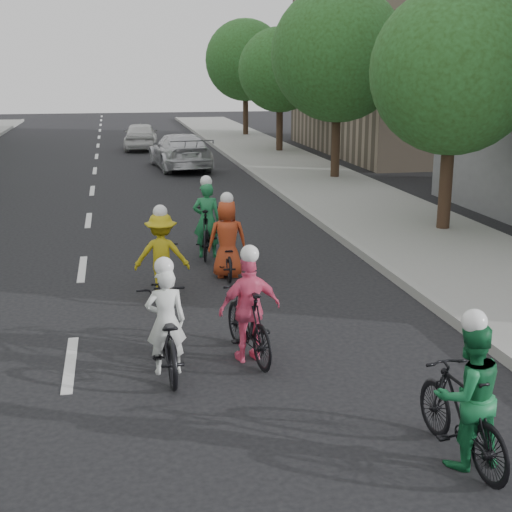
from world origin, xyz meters
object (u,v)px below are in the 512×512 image
object	(u,v)px
cyclist_2	(166,332)
cyclist_5	(249,317)
cyclist_4	(162,263)
follow_car_trail	(141,136)
cyclist_1	(207,228)
cyclist_0	(227,247)
follow_car_lead	(180,151)
cyclist_3	(465,405)

from	to	relation	value
cyclist_2	cyclist_5	world-z (taller)	cyclist_5
cyclist_4	follow_car_trail	bearing A→B (deg)	-84.41
cyclist_1	cyclist_0	bearing A→B (deg)	107.04
follow_car_lead	follow_car_trail	bearing A→B (deg)	-86.34
cyclist_5	follow_car_trail	size ratio (longest dim) A/B	0.44
cyclist_1	follow_car_trail	size ratio (longest dim) A/B	0.46
cyclist_4	cyclist_5	size ratio (longest dim) A/B	0.94
cyclist_1	cyclist_3	distance (m)	9.13
cyclist_1	cyclist_2	xyz separation A→B (m)	(-1.36, -6.04, -0.08)
cyclist_0	cyclist_2	distance (m)	4.66
cyclist_0	cyclist_4	bearing A→B (deg)	40.50
cyclist_5	follow_car_lead	distance (m)	20.24
cyclist_0	follow_car_lead	bearing A→B (deg)	-88.21
cyclist_1	cyclist_4	distance (m)	2.90
cyclist_2	follow_car_trail	world-z (taller)	cyclist_2
cyclist_4	cyclist_5	world-z (taller)	cyclist_4
cyclist_3	cyclist_5	xyz separation A→B (m)	(-1.68, 3.16, -0.02)
follow_car_lead	cyclist_0	bearing A→B (deg)	82.28
follow_car_lead	follow_car_trail	world-z (taller)	follow_car_lead
cyclist_3	cyclist_5	distance (m)	3.58
cyclist_0	cyclist_2	bearing A→B (deg)	74.51
cyclist_5	follow_car_lead	world-z (taller)	cyclist_5
cyclist_2	follow_car_trail	size ratio (longest dim) A/B	0.48
cyclist_2	cyclist_5	xyz separation A→B (m)	(1.19, 0.19, 0.06)
cyclist_5	follow_car_trail	bearing A→B (deg)	-98.91
cyclist_3	cyclist_4	distance (m)	6.90
cyclist_3	follow_car_trail	bearing A→B (deg)	-91.31
cyclist_1	cyclist_4	xyz separation A→B (m)	(-1.17, -2.65, -0.02)
cyclist_1	follow_car_lead	xyz separation A→B (m)	(0.80, 14.37, 0.09)
cyclist_3	cyclist_5	size ratio (longest dim) A/B	0.97
cyclist_1	cyclist_2	distance (m)	6.19
cyclist_0	cyclist_3	distance (m)	7.48
cyclist_3	follow_car_lead	size ratio (longest dim) A/B	0.35
follow_car_trail	cyclist_1	bearing A→B (deg)	95.33
cyclist_0	cyclist_4	distance (m)	1.69
cyclist_5	follow_car_trail	world-z (taller)	cyclist_5
follow_car_lead	follow_car_trail	xyz separation A→B (m)	(-1.26, 7.75, -0.03)
follow_car_lead	cyclist_4	bearing A→B (deg)	77.85
cyclist_0	cyclist_4	size ratio (longest dim) A/B	1.00
cyclist_5	follow_car_lead	size ratio (longest dim) A/B	0.36
cyclist_5	cyclist_2	bearing A→B (deg)	-0.40
cyclist_2	follow_car_trail	bearing A→B (deg)	-93.70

